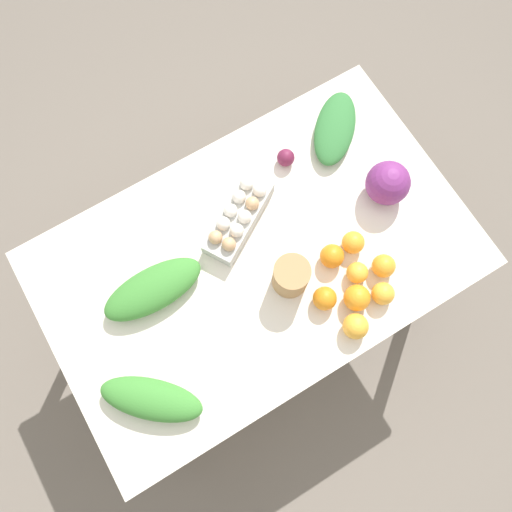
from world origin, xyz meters
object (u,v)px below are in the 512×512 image
at_px(orange_1, 353,242).
at_px(orange_6, 356,326).
at_px(greens_bunch_scallion, 151,399).
at_px(beet_root, 286,158).
at_px(orange_4, 357,298).
at_px(orange_0, 384,266).
at_px(orange_2, 332,256).
at_px(greens_bunch_dandelion, 153,289).
at_px(paper_bag, 291,276).
at_px(cabbage_purple, 388,183).
at_px(orange_3, 383,294).
at_px(greens_bunch_beet_tops, 335,128).
at_px(orange_5, 325,299).
at_px(egg_carton, 238,217).
at_px(orange_7, 357,273).

height_order(orange_1, orange_6, orange_6).
bearing_deg(orange_6, greens_bunch_scallion, -11.57).
bearing_deg(beet_root, orange_6, 78.84).
height_order(orange_1, orange_4, orange_4).
xyz_separation_m(orange_0, orange_2, (0.12, -0.11, 0.00)).
relative_size(greens_bunch_dandelion, orange_6, 4.10).
bearing_deg(greens_bunch_dandelion, paper_bag, 153.84).
bearing_deg(orange_6, orange_4, -126.35).
distance_m(cabbage_purple, beet_root, 0.34).
xyz_separation_m(orange_1, orange_3, (0.01, 0.18, -0.00)).
xyz_separation_m(greens_bunch_scallion, beet_root, (-0.74, -0.46, -0.01)).
distance_m(greens_bunch_beet_tops, orange_4, 0.58).
bearing_deg(orange_3, orange_4, -20.80).
bearing_deg(paper_bag, orange_1, 179.33).
bearing_deg(orange_6, cabbage_purple, -135.80).
relative_size(orange_4, orange_5, 1.11).
height_order(cabbage_purple, orange_1, cabbage_purple).
bearing_deg(greens_bunch_beet_tops, orange_0, 74.34).
height_order(egg_carton, orange_4, egg_carton).
distance_m(egg_carton, orange_4, 0.45).
distance_m(egg_carton, orange_7, 0.41).
bearing_deg(greens_bunch_beet_tops, orange_1, 64.76).
distance_m(greens_bunch_beet_tops, orange_3, 0.58).
distance_m(beet_root, orange_3, 0.54).
distance_m(paper_bag, orange_4, 0.21).
xyz_separation_m(orange_4, orange_7, (-0.05, -0.07, -0.01)).
bearing_deg(orange_3, orange_0, -125.73).
relative_size(cabbage_purple, orange_7, 2.09).
relative_size(paper_bag, orange_3, 1.90).
xyz_separation_m(egg_carton, orange_1, (-0.27, 0.26, -0.01)).
relative_size(greens_bunch_dandelion, orange_0, 4.37).
height_order(orange_3, orange_4, orange_4).
height_order(orange_1, orange_7, orange_1).
bearing_deg(orange_3, orange_6, 17.34).
bearing_deg(orange_7, orange_5, 7.24).
xyz_separation_m(beet_root, orange_0, (-0.06, 0.47, 0.01)).
relative_size(greens_bunch_dandelion, orange_7, 4.77).
bearing_deg(orange_5, paper_bag, -61.89).
height_order(greens_bunch_scallion, orange_3, greens_bunch_scallion).
height_order(egg_carton, orange_2, egg_carton).
relative_size(orange_1, orange_4, 0.88).
bearing_deg(greens_bunch_dandelion, greens_bunch_beet_tops, -167.19).
relative_size(orange_0, orange_6, 0.94).
bearing_deg(beet_root, orange_0, 97.81).
bearing_deg(orange_4, orange_7, -125.61).
distance_m(paper_bag, orange_3, 0.29).
xyz_separation_m(cabbage_purple, orange_0, (0.15, 0.21, -0.03)).
relative_size(orange_3, orange_6, 0.90).
relative_size(orange_1, orange_2, 0.95).
height_order(egg_carton, beet_root, egg_carton).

